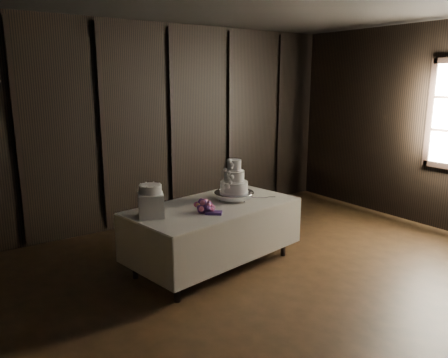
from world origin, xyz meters
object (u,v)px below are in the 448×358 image
wedding_cake (233,180)px  small_cake (150,189)px  cake_stand (234,196)px  box_pedestal (151,205)px  display_table (214,233)px  bouquet (204,207)px

wedding_cake → small_cake: (-1.09, -0.02, 0.05)m
cake_stand → box_pedestal: bearing=-177.9°
wedding_cake → box_pedestal: 1.10m
wedding_cake → display_table: bearing=165.8°
bouquet → wedding_cake: bearing=21.6°
display_table → cake_stand: bearing=1.1°
display_table → cake_stand: (0.34, 0.06, 0.39)m
wedding_cake → bouquet: size_ratio=1.04×
display_table → cake_stand: 0.52m
display_table → small_cake: size_ratio=9.07×
display_table → wedding_cake: (0.31, 0.05, 0.59)m
box_pedestal → wedding_cake: bearing=1.3°
small_cake → bouquet: bearing=-20.0°
display_table → box_pedestal: bearing=169.1°
cake_stand → display_table: bearing=-169.6°
box_pedestal → small_cake: small_cake is taller
cake_stand → bouquet: (-0.58, -0.24, 0.02)m
wedding_cake → small_cake: size_ratio=1.70×
cake_stand → box_pedestal: 1.12m
wedding_cake → small_cake: 1.09m
display_table → bouquet: bearing=-153.4°
display_table → bouquet: size_ratio=5.55×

